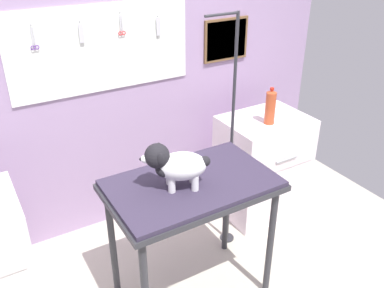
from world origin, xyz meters
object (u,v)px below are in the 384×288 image
object	(u,v)px
soda_bottle	(270,107)
grooming_arm	(230,148)
cabinet_right	(262,165)
dog	(175,164)
grooming_table	(192,195)

from	to	relation	value
soda_bottle	grooming_arm	bearing A→B (deg)	-164.96
grooming_arm	cabinet_right	world-z (taller)	grooming_arm
dog	cabinet_right	world-z (taller)	dog
dog	grooming_table	bearing A→B (deg)	3.22
cabinet_right	soda_bottle	distance (m)	0.58
grooming_table	soda_bottle	size ratio (longest dim) A/B	3.43
cabinet_right	soda_bottle	xyz separation A→B (m)	(-0.04, -0.08, 0.57)
dog	soda_bottle	distance (m)	1.17
grooming_arm	dog	size ratio (longest dim) A/B	4.62
grooming_arm	soda_bottle	xyz separation A→B (m)	(0.45, 0.12, 0.17)
cabinet_right	soda_bottle	world-z (taller)	soda_bottle
grooming_table	soda_bottle	distance (m)	1.08
dog	cabinet_right	size ratio (longest dim) A/B	0.44
dog	soda_bottle	world-z (taller)	dog
grooming_table	dog	size ratio (longest dim) A/B	2.61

